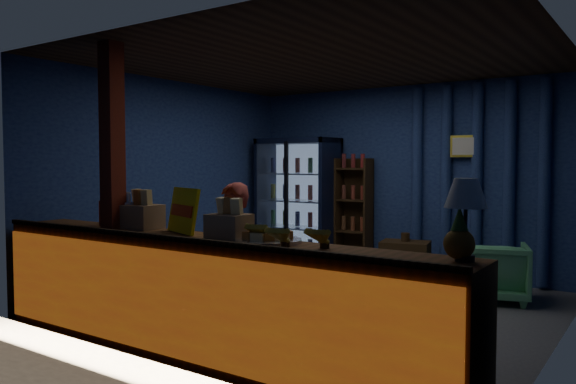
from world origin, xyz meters
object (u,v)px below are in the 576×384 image
(shopkeeper, at_px, (234,258))
(pastry_tray, at_px, (268,239))
(green_chair, at_px, (495,271))
(table_lamp, at_px, (466,197))

(shopkeeper, distance_m, pastry_tray, 1.00)
(shopkeeper, relative_size, green_chair, 1.90)
(shopkeeper, xyz_separation_m, table_lamp, (2.23, -0.52, 0.66))
(pastry_tray, height_order, table_lamp, table_lamp)
(table_lamp, bearing_deg, pastry_tray, -178.85)
(shopkeeper, distance_m, table_lamp, 2.38)
(pastry_tray, bearing_deg, shopkeeper, 145.04)
(shopkeeper, bearing_deg, green_chair, 76.58)
(table_lamp, bearing_deg, shopkeeper, 166.85)
(shopkeeper, relative_size, pastry_tray, 2.67)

